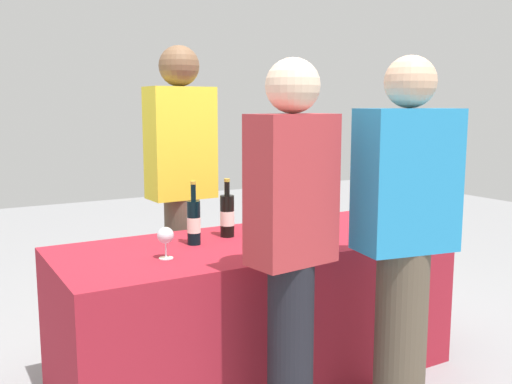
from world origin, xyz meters
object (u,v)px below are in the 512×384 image
object	(u,v)px
wine_bottle_3	(290,206)
wine_bottle_1	(227,215)
wine_glass_1	(268,223)
server_pouring	(181,181)
guest_1	(404,233)
wine_bottle_0	(194,222)
wine_bottle_2	(260,211)
guest_0	(291,240)
wine_glass_0	(166,237)
wine_glass_2	(298,224)
wine_glass_3	(384,213)
menu_board	(286,235)

from	to	relation	value
wine_bottle_3	wine_bottle_1	bearing A→B (deg)	-178.01
wine_glass_1	server_pouring	world-z (taller)	server_pouring
guest_1	wine_bottle_0	bearing A→B (deg)	137.51
wine_bottle_1	wine_bottle_3	world-z (taller)	wine_bottle_3
wine_bottle_2	wine_glass_1	distance (m)	0.30
wine_bottle_2	guest_1	world-z (taller)	guest_1
server_pouring	guest_0	bearing A→B (deg)	85.01
wine_bottle_0	wine_glass_0	size ratio (longest dim) A/B	2.19
wine_glass_1	wine_glass_2	size ratio (longest dim) A/B	0.93
wine_glass_2	guest_0	world-z (taller)	guest_0
guest_0	guest_1	world-z (taller)	guest_1
wine_glass_1	guest_0	distance (m)	0.61
wine_glass_1	wine_glass_2	world-z (taller)	wine_glass_2
wine_glass_3	menu_board	world-z (taller)	menu_board
wine_bottle_3	wine_glass_2	distance (m)	0.40
wine_bottle_1	wine_glass_1	world-z (taller)	wine_bottle_1
wine_glass_0	guest_1	distance (m)	1.05
wine_bottle_0	wine_bottle_1	size ratio (longest dim) A/B	1.03
wine_bottle_3	wine_bottle_0	bearing A→B (deg)	-172.21
guest_1	wine_bottle_1	bearing A→B (deg)	124.32
wine_glass_2	server_pouring	bearing A→B (deg)	107.49
wine_bottle_1	wine_bottle_3	bearing A→B (deg)	1.99
wine_glass_0	server_pouring	bearing A→B (deg)	62.20
wine_glass_1	guest_0	size ratio (longest dim) A/B	0.09
wine_glass_3	server_pouring	size ratio (longest dim) A/B	0.09
wine_glass_0	wine_glass_1	distance (m)	0.56
wine_bottle_3	wine_glass_0	xyz separation A→B (m)	(-0.84, -0.27, -0.02)
wine_glass_1	wine_bottle_1	bearing A→B (deg)	117.65
wine_bottle_0	wine_glass_1	bearing A→B (deg)	-23.66
wine_bottle_0	wine_glass_1	xyz separation A→B (m)	(0.34, -0.15, -0.02)
wine_bottle_3	wine_glass_3	distance (m)	0.52
guest_0	guest_1	xyz separation A→B (m)	(0.51, -0.10, -0.01)
wine_glass_1	wine_glass_3	bearing A→B (deg)	-11.53
wine_glass_1	menu_board	xyz separation A→B (m)	(0.81, 1.05, -0.36)
wine_bottle_0	server_pouring	world-z (taller)	server_pouring
server_pouring	menu_board	size ratio (longest dim) A/B	1.89
wine_glass_0	guest_0	distance (m)	0.62
wine_glass_3	guest_0	xyz separation A→B (m)	(-0.88, -0.43, 0.04)
wine_bottle_0	wine_glass_3	size ratio (longest dim) A/B	2.11
wine_glass_2	guest_1	world-z (taller)	guest_1
wine_glass_0	guest_1	xyz separation A→B (m)	(0.84, -0.63, 0.04)
wine_bottle_2	wine_bottle_3	bearing A→B (deg)	-13.18
wine_bottle_1	wine_glass_0	world-z (taller)	wine_bottle_1
wine_bottle_2	wine_glass_3	distance (m)	0.68
wine_bottle_2	menu_board	distance (m)	1.11
wine_bottle_2	guest_0	distance (m)	0.90
wine_bottle_3	wine_glass_0	bearing A→B (deg)	-162.44
server_pouring	guest_0	size ratio (longest dim) A/B	1.10
wine_bottle_0	guest_0	size ratio (longest dim) A/B	0.20
wine_glass_1	menu_board	world-z (taller)	menu_board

